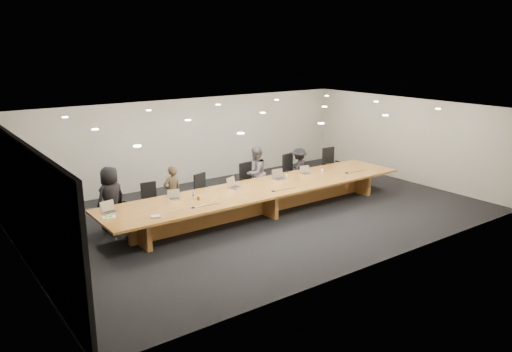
{
  "coord_description": "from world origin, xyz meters",
  "views": [
    {
      "loc": [
        -7.77,
        -10.37,
        4.51
      ],
      "look_at": [
        0.0,
        0.3,
        1.0
      ],
      "focal_mm": 35.0,
      "sensor_mm": 36.0,
      "label": 1
    }
  ],
  "objects": [
    {
      "name": "laptop_d",
      "position": [
        0.9,
        0.36,
        0.89
      ],
      "size": [
        0.37,
        0.28,
        0.29
      ],
      "primitive_type": null,
      "rotation": [
        0.0,
        0.0,
        -0.03
      ],
      "color": "tan",
      "rests_on": "conference_table"
    },
    {
      "name": "laptop_c",
      "position": [
        -0.62,
        0.39,
        0.9
      ],
      "size": [
        0.45,
        0.4,
        0.29
      ],
      "primitive_type": null,
      "rotation": [
        0.0,
        0.0,
        0.43
      ],
      "color": "#BDAC90",
      "rests_on": "conference_table"
    },
    {
      "name": "chair_mid_left",
      "position": [
        -1.09,
        1.18,
        0.52
      ],
      "size": [
        0.67,
        0.67,
        1.05
      ],
      "primitive_type": null,
      "rotation": [
        0.0,
        0.0,
        0.31
      ],
      "color": "black",
      "rests_on": "ground"
    },
    {
      "name": "person_a",
      "position": [
        -3.74,
        1.27,
        0.81
      ],
      "size": [
        0.9,
        0.71,
        1.61
      ],
      "primitive_type": "imported",
      "rotation": [
        0.0,
        0.0,
        3.42
      ],
      "color": "black",
      "rests_on": "ground"
    },
    {
      "name": "person_c",
      "position": [
        0.65,
        1.21,
        0.79
      ],
      "size": [
        0.93,
        0.83,
        1.59
      ],
      "primitive_type": "imported",
      "rotation": [
        0.0,
        0.0,
        3.48
      ],
      "color": "#4E4E51",
      "rests_on": "ground"
    },
    {
      "name": "amber_mug",
      "position": [
        -1.97,
        0.03,
        0.8
      ],
      "size": [
        0.08,
        0.08,
        0.09
      ],
      "primitive_type": "cylinder",
      "rotation": [
        0.0,
        0.0,
        -0.18
      ],
      "color": "brown",
      "rests_on": "conference_table"
    },
    {
      "name": "chair_far_left",
      "position": [
        -3.57,
        1.23,
        0.54
      ],
      "size": [
        0.69,
        0.69,
        1.08
      ],
      "primitive_type": null,
      "rotation": [
        0.0,
        0.0,
        0.3
      ],
      "color": "black",
      "rests_on": "ground"
    },
    {
      "name": "av_box",
      "position": [
        -3.38,
        -0.52,
        0.77
      ],
      "size": [
        0.25,
        0.22,
        0.03
      ],
      "primitive_type": "cube",
      "rotation": [
        0.0,
        0.0,
        -0.36
      ],
      "color": "silver",
      "rests_on": "conference_table"
    },
    {
      "name": "left_wall_panel",
      "position": [
        -5.94,
        0.0,
        1.37
      ],
      "size": [
        0.08,
        7.84,
        2.74
      ],
      "primitive_type": "cube",
      "color": "black",
      "rests_on": "ground"
    },
    {
      "name": "laptop_e",
      "position": [
        1.91,
        0.36,
        0.87
      ],
      "size": [
        0.35,
        0.28,
        0.25
      ],
      "primitive_type": null,
      "rotation": [
        0.0,
        0.0,
        -0.18
      ],
      "color": "#C1B494",
      "rests_on": "conference_table"
    },
    {
      "name": "notepad",
      "position": [
        -4.23,
        0.07,
        0.76
      ],
      "size": [
        0.34,
        0.3,
        0.02
      ],
      "primitive_type": "cube",
      "rotation": [
        0.0,
        0.0,
        -0.3
      ],
      "color": "silver",
      "rests_on": "conference_table"
    },
    {
      "name": "mic_right",
      "position": [
        2.95,
        -0.28,
        0.77
      ],
      "size": [
        0.16,
        0.16,
        0.03
      ],
      "primitive_type": "cone",
      "rotation": [
        0.0,
        0.0,
        0.25
      ],
      "color": "black",
      "rests_on": "conference_table"
    },
    {
      "name": "lime_gadget",
      "position": [
        -4.24,
        0.08,
        0.78
      ],
      "size": [
        0.17,
        0.12,
        0.02
      ],
      "primitive_type": "cube",
      "rotation": [
        0.0,
        0.0,
        -0.23
      ],
      "color": "#65D238",
      "rests_on": "notepad"
    },
    {
      "name": "laptop_b",
      "position": [
        -2.43,
        0.43,
        0.87
      ],
      "size": [
        0.35,
        0.3,
        0.24
      ],
      "primitive_type": null,
      "rotation": [
        0.0,
        0.0,
        -0.29
      ],
      "color": "beige",
      "rests_on": "conference_table"
    },
    {
      "name": "person_b",
      "position": [
        -2.13,
        1.14,
        0.72
      ],
      "size": [
        0.55,
        0.38,
        1.43
      ],
      "primitive_type": "imported",
      "rotation": [
        0.0,
        0.0,
        3.22
      ],
      "color": "#3A301F",
      "rests_on": "ground"
    },
    {
      "name": "laptop_a",
      "position": [
        -4.09,
        0.38,
        0.88
      ],
      "size": [
        0.38,
        0.31,
        0.27
      ],
      "primitive_type": null,
      "rotation": [
        0.0,
        0.0,
        0.18
      ],
      "color": "#C4AF96",
      "rests_on": "conference_table"
    },
    {
      "name": "paper_cup_near",
      "position": [
        1.15,
        0.36,
        0.8
      ],
      "size": [
        0.1,
        0.1,
        0.1
      ],
      "primitive_type": "cone",
      "rotation": [
        0.0,
        0.0,
        -0.18
      ],
      "color": "silver",
      "rests_on": "conference_table"
    },
    {
      "name": "mic_center",
      "position": [
        -0.01,
        -0.48,
        0.76
      ],
      "size": [
        0.15,
        0.15,
        0.03
      ],
      "primitive_type": "cone",
      "rotation": [
        0.0,
        0.0,
        0.26
      ],
      "color": "black",
      "rests_on": "conference_table"
    },
    {
      "name": "conference_table",
      "position": [
        0.0,
        0.0,
        0.52
      ],
      "size": [
        9.0,
        1.8,
        0.75
      ],
      "color": "#8E581F",
      "rests_on": "ground"
    },
    {
      "name": "chair_right",
      "position": [
        2.19,
        1.3,
        0.58
      ],
      "size": [
        0.72,
        0.72,
        1.17
      ],
      "primitive_type": null,
      "rotation": [
        0.0,
        0.0,
        0.24
      ],
      "color": "black",
      "rests_on": "ground"
    },
    {
      "name": "chair_left",
      "position": [
        -2.64,
        1.34,
        0.5
      ],
      "size": [
        0.55,
        0.55,
        1.0
      ],
      "primitive_type": null,
      "rotation": [
        0.0,
        0.0,
        -0.08
      ],
      "color": "black",
      "rests_on": "ground"
    },
    {
      "name": "water_bottle",
      "position": [
        -2.02,
        0.19,
        0.84
      ],
      "size": [
        0.07,
        0.07,
        0.19
      ],
      "primitive_type": "cylinder",
      "rotation": [
        0.0,
        0.0,
        -0.29
      ],
      "color": "#AABAB6",
      "rests_on": "conference_table"
    },
    {
      "name": "back_wall",
      "position": [
        0.0,
        4.0,
        1.4
      ],
      "size": [
        12.0,
        0.02,
        2.8
      ],
      "primitive_type": "cube",
      "color": "silver",
      "rests_on": "ground"
    },
    {
      "name": "person_d",
      "position": [
        2.31,
        1.17,
        0.68
      ],
      "size": [
        0.99,
        0.76,
        1.36
      ],
      "primitive_type": "imported",
      "rotation": [
        0.0,
        0.0,
        3.46
      ],
      "color": "black",
      "rests_on": "ground"
    },
    {
      "name": "paper_cup_far",
      "position": [
        2.43,
        0.23,
        0.8
      ],
      "size": [
        0.11,
        0.11,
        0.1
      ],
      "primitive_type": "cone",
      "rotation": [
        0.0,
        0.0,
        -0.32
      ],
      "color": "white",
      "rests_on": "conference_table"
    },
    {
      "name": "chair_far_right",
      "position": [
        3.84,
        1.21,
        0.59
      ],
      "size": [
        0.62,
        0.62,
        1.17
      ],
      "primitive_type": null,
      "rotation": [
        0.0,
        0.0,
        -0.04
      ],
      "color": "black",
      "rests_on": "ground"
    },
    {
      "name": "ground",
      "position": [
        0.0,
        0.0,
        0.0
      ],
      "size": [
        12.0,
        12.0,
        0.0
      ],
      "primitive_type": "plane",
      "color": "black",
      "rests_on": "ground"
    },
    {
      "name": "mic_left",
      "position": [
        -2.38,
        -0.45,
        0.76
      ],
      "size": [
        0.14,
        0.14,
        0.03
      ],
      "primitive_type": "cone",
      "rotation": [
        0.0,
        0.0,
        -0.34
      ],
      "color": "black",
      "rests_on": "conference_table"
    },
    {
      "name": "chair_mid_right",
      "position": [
        0.53,
        1.31,
        0.55
      ],
      "size": [
        0.62,
        0.62,
        1.1
      ],
      "primitive_type": null,
      "rotation": [
        0.0,
        0.0,
        0.12
      ],
      "color": "black",
      "rests_on": "ground"
    }
  ]
}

